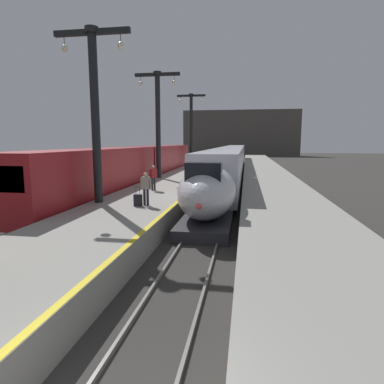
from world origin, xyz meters
TOP-DOWN VIEW (x-y plane):
  - platform_left at (-4.05, 24.75)m, footprint 4.80×110.00m
  - platform_right at (4.05, 24.75)m, footprint 4.80×110.00m
  - platform_left_safety_stripe at (-1.77, 24.75)m, footprint 0.20×107.80m
  - rail_main_left at (-0.75, 27.50)m, footprint 0.08×110.00m
  - rail_main_right at (0.75, 27.50)m, footprint 0.08×110.00m
  - rail_secondary_left at (-8.85, 27.50)m, footprint 0.08×110.00m
  - rail_secondary_right at (-7.35, 27.50)m, footprint 0.08×110.00m
  - highspeed_train_main at (0.00, 37.04)m, footprint 2.92×56.12m
  - regional_train_adjacent at (-8.10, 26.79)m, footprint 2.85×36.60m
  - station_column_mid at (-5.90, 13.11)m, footprint 4.00×0.68m
  - station_column_far at (-5.90, 25.52)m, footprint 4.00×0.68m
  - station_column_distant at (-5.90, 43.43)m, footprint 4.00×0.68m
  - passenger_near_edge at (-3.13, 12.67)m, footprint 0.57×0.23m
  - passenger_mid_platform at (-2.17, 19.82)m, footprint 0.39×0.50m
  - passenger_far_waiting at (-4.20, 17.81)m, footprint 0.45×0.41m
  - rolling_suitcase at (-3.47, 12.40)m, footprint 0.40×0.22m
  - terminus_back_wall at (0.00, 102.00)m, footprint 36.00×2.00m

SIDE VIEW (x-z plane):
  - rail_main_left at x=-0.75m, z-range 0.00..0.12m
  - rail_main_right at x=0.75m, z-range 0.00..0.12m
  - rail_secondary_left at x=-8.85m, z-range 0.00..0.12m
  - rail_secondary_right at x=-7.35m, z-range 0.00..0.12m
  - platform_left at x=-4.05m, z-range 0.00..1.05m
  - platform_right at x=4.05m, z-range 0.00..1.05m
  - platform_left_safety_stripe at x=-1.77m, z-range 1.05..1.06m
  - rolling_suitcase at x=-3.47m, z-range 0.86..1.85m
  - highspeed_train_main at x=0.00m, z-range 0.16..3.76m
  - passenger_near_edge at x=-3.13m, z-range 1.19..2.88m
  - passenger_mid_platform at x=-2.17m, z-range 1.19..2.88m
  - passenger_far_waiting at x=-4.20m, z-range 1.19..2.88m
  - regional_train_adjacent at x=-8.10m, z-range 0.23..4.03m
  - station_column_mid at x=-5.90m, z-range 1.97..10.84m
  - station_column_far at x=-5.90m, z-range 1.98..11.20m
  - station_column_distant at x=-5.90m, z-range 2.00..11.82m
  - terminus_back_wall at x=0.00m, z-range 0.00..14.00m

